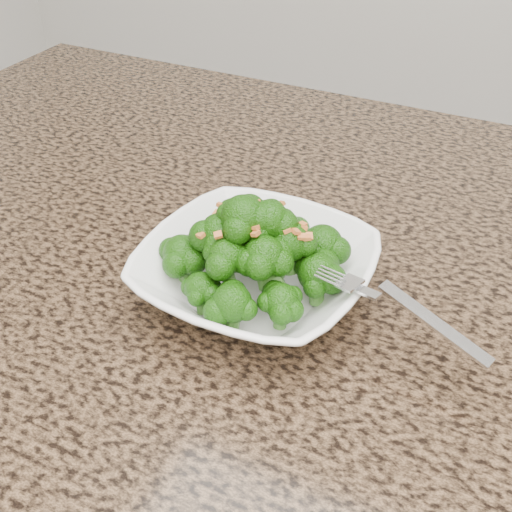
% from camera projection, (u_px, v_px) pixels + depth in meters
% --- Properties ---
extents(granite_counter, '(1.64, 1.04, 0.03)m').
position_uv_depth(granite_counter, '(375.00, 334.00, 0.63)').
color(granite_counter, brown).
rests_on(granite_counter, cabinet).
extents(bowl, '(0.24, 0.24, 0.06)m').
position_uv_depth(bowl, '(256.00, 274.00, 0.64)').
color(bowl, white).
rests_on(bowl, granite_counter).
extents(broccoli_pile, '(0.20, 0.20, 0.07)m').
position_uv_depth(broccoli_pile, '(256.00, 220.00, 0.60)').
color(broccoli_pile, '#184E08').
rests_on(broccoli_pile, bowl).
extents(garlic_topping, '(0.12, 0.12, 0.01)m').
position_uv_depth(garlic_topping, '(256.00, 183.00, 0.58)').
color(garlic_topping, '#CD7232').
rests_on(garlic_topping, broccoli_pile).
extents(fork, '(0.19, 0.08, 0.01)m').
position_uv_depth(fork, '(372.00, 294.00, 0.56)').
color(fork, silver).
rests_on(fork, bowl).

